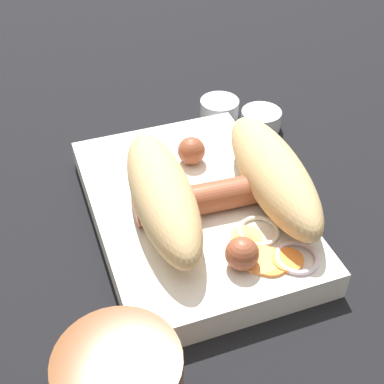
{
  "coord_description": "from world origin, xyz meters",
  "views": [
    {
      "loc": [
        0.36,
        -0.13,
        0.37
      ],
      "look_at": [
        0.0,
        0.0,
        0.04
      ],
      "focal_mm": 50.0,
      "sensor_mm": 36.0,
      "label": 1
    }
  ],
  "objects_px": {
    "bread_roll": "(219,184)",
    "condiment_cup_near": "(261,120)",
    "condiment_cup_far": "(219,109)",
    "food_tray": "(192,211)",
    "sausage": "(214,197)"
  },
  "relations": [
    {
      "from": "bread_roll",
      "to": "condiment_cup_near",
      "type": "relative_size",
      "value": 3.88
    },
    {
      "from": "condiment_cup_near",
      "to": "condiment_cup_far",
      "type": "bearing_deg",
      "value": -136.4
    },
    {
      "from": "bread_roll",
      "to": "condiment_cup_near",
      "type": "distance_m",
      "value": 0.19
    },
    {
      "from": "food_tray",
      "to": "condiment_cup_far",
      "type": "bearing_deg",
      "value": 150.13
    },
    {
      "from": "condiment_cup_near",
      "to": "condiment_cup_far",
      "type": "relative_size",
      "value": 1.0
    },
    {
      "from": "sausage",
      "to": "bread_roll",
      "type": "bearing_deg",
      "value": 98.59
    },
    {
      "from": "sausage",
      "to": "condiment_cup_far",
      "type": "distance_m",
      "value": 0.21
    },
    {
      "from": "sausage",
      "to": "condiment_cup_far",
      "type": "xyz_separation_m",
      "value": [
        -0.19,
        0.08,
        -0.03
      ]
    },
    {
      "from": "food_tray",
      "to": "condiment_cup_far",
      "type": "distance_m",
      "value": 0.19
    },
    {
      "from": "bread_roll",
      "to": "sausage",
      "type": "bearing_deg",
      "value": -81.41
    },
    {
      "from": "condiment_cup_far",
      "to": "food_tray",
      "type": "bearing_deg",
      "value": -29.87
    },
    {
      "from": "condiment_cup_far",
      "to": "bread_roll",
      "type": "bearing_deg",
      "value": -22.5
    },
    {
      "from": "bread_roll",
      "to": "condiment_cup_near",
      "type": "xyz_separation_m",
      "value": [
        -0.14,
        0.11,
        -0.05
      ]
    },
    {
      "from": "bread_roll",
      "to": "sausage",
      "type": "xyz_separation_m",
      "value": [
        0.0,
        -0.0,
        -0.01
      ]
    },
    {
      "from": "food_tray",
      "to": "condiment_cup_far",
      "type": "height_order",
      "value": "food_tray"
    }
  ]
}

